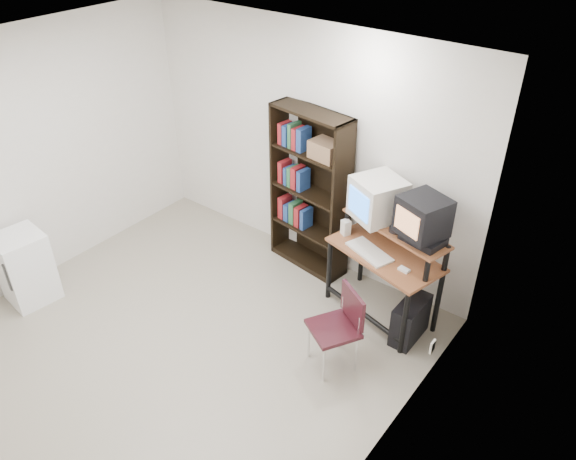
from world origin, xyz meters
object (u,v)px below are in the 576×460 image
Objects in this scene: crt_tv at (423,216)px; pc_tower at (410,320)px; crt_monitor at (378,199)px; computer_desk at (386,258)px; school_chair at (340,322)px; mini_fridge at (25,268)px; bookshelf at (311,190)px.

crt_tv is 1.07× the size of pc_tower.
crt_monitor is at bearing -172.44° from crt_tv.
crt_tv is at bearing 120.57° from pc_tower.
crt_monitor is (-0.22, 0.15, 0.50)m from computer_desk.
school_chair is (-0.26, -0.84, -0.75)m from crt_tv.
crt_monitor reaches higher than mini_fridge.
mini_fridge is at bearing -116.53° from crt_monitor.
school_chair is (0.03, -0.81, -0.20)m from computer_desk.
crt_monitor is 0.74× the size of mini_fridge.
bookshelf is at bearing 56.43° from mini_fridge.
computer_desk is 0.62m from pc_tower.
bookshelf is (-1.46, 0.42, 0.71)m from pc_tower.
bookshelf reaches higher than crt_tv.
crt_monitor is 1.17m from pc_tower.
school_chair is at bearing -86.47° from crt_tv.
mini_fridge is at bearing -127.81° from crt_tv.
bookshelf reaches higher than crt_monitor.
computer_desk is at bearing 40.21° from mini_fridge.
crt_monitor is at bearing 160.79° from computer_desk.
crt_monitor is 0.53m from crt_tv.
bookshelf reaches higher than pc_tower.
mini_fridge is (-3.01, -1.17, -0.09)m from school_chair.
pc_tower is at bearing -5.90° from computer_desk.
crt_tv is at bearing 12.77° from crt_monitor.
crt_tv is 0.27× the size of bookshelf.
school_chair is at bearing -117.95° from pc_tower.
mini_fridge is at bearing -131.97° from computer_desk.
crt_tv is at bearing 103.16° from school_chair.
pc_tower is 3.84m from mini_fridge.
computer_desk is 1.53× the size of school_chair.
mini_fridge is (-3.36, -1.84, 0.17)m from pc_tower.
school_chair is 1.61m from bookshelf.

